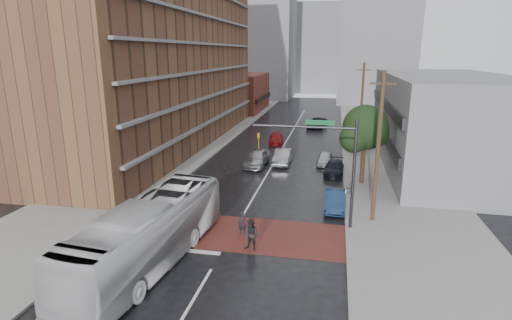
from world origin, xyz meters
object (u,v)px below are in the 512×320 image
Objects in this scene: pedestrian_a at (242,223)px; pedestrian_b at (252,235)px; transit_bus at (150,233)px; car_parked_near at (335,200)px; car_travel_b at (283,156)px; car_travel_c at (276,138)px; car_parked_far at (325,158)px; suv_travel at (317,123)px; car_travel_a at (257,158)px; car_parked_mid at (334,168)px.

pedestrian_a is 0.81× the size of pedestrian_b.
car_parked_near is (9.68, 9.85, -1.08)m from transit_bus.
transit_bus reaches higher than car_parked_near.
car_travel_b is 12.66m from car_parked_near.
car_travel_c is 10.76m from car_parked_far.
car_travel_b reaches higher than suv_travel.
car_travel_a is at bearing 128.67° from car_parked_near.
car_travel_b is (4.29, 21.31, -1.00)m from transit_bus.
car_parked_far is at bearing -60.11° from car_travel_c.
car_travel_b is at bearing -83.68° from car_travel_c.
pedestrian_b is at bearing -88.05° from car_travel_b.
pedestrian_b is 17.75m from car_travel_a.
suv_travel is at bearing 80.15° from car_travel_a.
car_travel_b is 1.05× the size of car_travel_c.
suv_travel is 1.26× the size of car_parked_mid.
car_travel_c is (2.24, 30.53, -1.13)m from transit_bus.
car_travel_a is 1.08× the size of car_travel_b.
car_parked_mid is (5.47, 14.19, -0.15)m from pedestrian_a.
pedestrian_a is 15.20m from car_parked_mid.
pedestrian_b reaches higher than car_travel_b.
car_travel_a is 10.58m from car_travel_c.
car_travel_a reaches higher than car_travel_c.
transit_bus reaches higher than pedestrian_a.
car_parked_mid is at bearing 92.13° from car_parked_near.
car_travel_a is at bearing 98.87° from pedestrian_a.
pedestrian_b is 18.84m from car_travel_b.
car_parked_mid is (7.27, -11.96, -0.01)m from car_travel_c.
car_travel_c is 1.02× the size of car_parked_mid.
car_parked_mid is (4.49, 16.08, -0.33)m from pedestrian_b.
transit_bus is 2.99× the size of car_parked_mid.
car_travel_a reaches higher than car_travel_b.
car_parked_far is at bearing -75.32° from suv_travel.
car_travel_c is 0.81× the size of suv_travel.
car_travel_b is 5.89m from car_parked_mid.
suv_travel is at bearing 83.28° from car_travel_b.
car_travel_a is at bearing -98.17° from car_travel_c.
car_travel_a is 23.12m from suv_travel.
pedestrian_a is 7.85m from car_parked_near.
car_parked_far is at bearing 76.39° from pedestrian_a.
car_parked_mid is (2.81, -24.00, -0.13)m from suv_travel.
car_parked_near is (7.80, -10.10, -0.16)m from car_travel_a.
pedestrian_b is at bearing -90.55° from car_travel_c.
pedestrian_a is at bearing -92.27° from car_travel_c.
transit_bus is 8.24× the size of pedestrian_a.
car_travel_b is at bearing -86.96° from suv_travel.
car_parked_near is 12.03m from car_parked_far.
transit_bus reaches higher than suv_travel.
car_travel_c is (0.36, 10.57, -0.21)m from car_travel_a.
car_parked_near is at bearing 51.30° from transit_bus.
pedestrian_a reaches higher than car_parked_mid.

